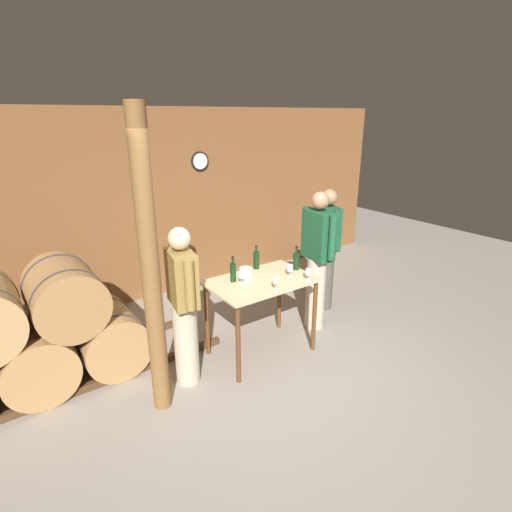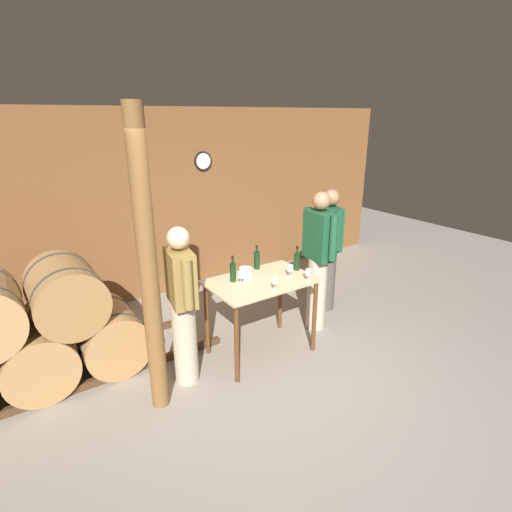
{
  "view_description": "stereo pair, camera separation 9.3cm",
  "coord_description": "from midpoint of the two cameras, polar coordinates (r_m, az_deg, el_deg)",
  "views": [
    {
      "loc": [
        -2.23,
        -2.61,
        2.6
      ],
      "look_at": [
        0.15,
        0.7,
        1.15
      ],
      "focal_mm": 28.0,
      "sensor_mm": 36.0,
      "label": 1
    },
    {
      "loc": [
        -2.15,
        -2.66,
        2.6
      ],
      "look_at": [
        0.15,
        0.7,
        1.15
      ],
      "focal_mm": 28.0,
      "sensor_mm": 36.0,
      "label": 2
    }
  ],
  "objects": [
    {
      "name": "ground_plane",
      "position": [
        4.3,
        3.35,
        -17.59
      ],
      "size": [
        14.0,
        14.0,
        0.0
      ],
      "primitive_type": "plane",
      "color": "gray"
    },
    {
      "name": "back_wall",
      "position": [
        5.98,
        -13.49,
        7.05
      ],
      "size": [
        8.4,
        0.08,
        2.7
      ],
      "color": "brown",
      "rests_on": "ground_plane"
    },
    {
      "name": "barrel_rack",
      "position": [
        4.51,
        -29.95,
        -10.12
      ],
      "size": [
        3.73,
        0.85,
        1.27
      ],
      "color": "#4C331E",
      "rests_on": "ground_plane"
    },
    {
      "name": "tasting_table",
      "position": [
        4.41,
        0.15,
        -5.38
      ],
      "size": [
        1.16,
        0.75,
        0.9
      ],
      "color": "#D1B284",
      "rests_on": "ground_plane"
    },
    {
      "name": "wooden_post",
      "position": [
        3.46,
        -15.59,
        -2.29
      ],
      "size": [
        0.16,
        0.16,
        2.7
      ],
      "color": "brown",
      "rests_on": "ground_plane"
    },
    {
      "name": "wine_bottle_far_left",
      "position": [
        4.28,
        -3.92,
        -2.25
      ],
      "size": [
        0.06,
        0.06,
        0.29
      ],
      "color": "black",
      "rests_on": "tasting_table"
    },
    {
      "name": "wine_bottle_left",
      "position": [
        4.62,
        -0.53,
        -0.52
      ],
      "size": [
        0.07,
        0.07,
        0.28
      ],
      "color": "black",
      "rests_on": "tasting_table"
    },
    {
      "name": "wine_bottle_center",
      "position": [
        4.62,
        5.2,
        -0.67
      ],
      "size": [
        0.07,
        0.07,
        0.28
      ],
      "color": "black",
      "rests_on": "tasting_table"
    },
    {
      "name": "wine_glass_near_left",
      "position": [
        4.21,
        -2.75,
        -2.8
      ],
      "size": [
        0.06,
        0.06,
        0.14
      ],
      "color": "silver",
      "rests_on": "tasting_table"
    },
    {
      "name": "wine_glass_near_center",
      "position": [
        4.04,
        2.17,
        -3.63
      ],
      "size": [
        0.06,
        0.06,
        0.15
      ],
      "color": "silver",
      "rests_on": "tasting_table"
    },
    {
      "name": "wine_glass_near_right",
      "position": [
        4.41,
        4.28,
        -1.76
      ],
      "size": [
        0.07,
        0.07,
        0.14
      ],
      "color": "silver",
      "rests_on": "tasting_table"
    },
    {
      "name": "wine_glass_far_side",
      "position": [
        4.33,
        6.86,
        -2.32
      ],
      "size": [
        0.06,
        0.06,
        0.14
      ],
      "color": "silver",
      "rests_on": "tasting_table"
    },
    {
      "name": "ice_bucket",
      "position": [
        4.37,
        -2.09,
        -2.46
      ],
      "size": [
        0.14,
        0.14,
        0.12
      ],
      "color": "white",
      "rests_on": "tasting_table"
    },
    {
      "name": "person_host",
      "position": [
        4.93,
        8.21,
        -0.35
      ],
      "size": [
        0.25,
        0.59,
        1.75
      ],
      "color": "#B7AD93",
      "rests_on": "ground_plane"
    },
    {
      "name": "person_visitor_with_scarf",
      "position": [
        5.47,
        9.54,
        1.19
      ],
      "size": [
        0.34,
        0.56,
        1.69
      ],
      "color": "#4C4742",
      "rests_on": "ground_plane"
    },
    {
      "name": "person_visitor_bearded",
      "position": [
        3.94,
        -10.97,
        -6.86
      ],
      "size": [
        0.29,
        0.58,
        1.64
      ],
      "color": "#B7AD93",
      "rests_on": "ground_plane"
    }
  ]
}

